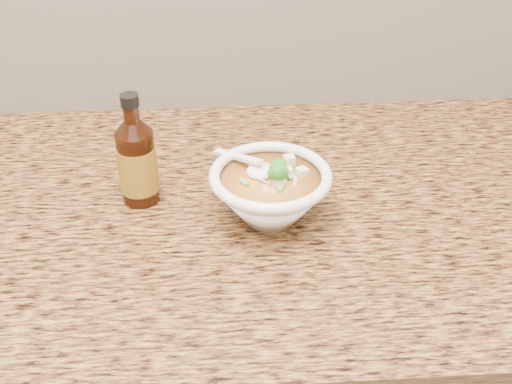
{
  "coord_description": "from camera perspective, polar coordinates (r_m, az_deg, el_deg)",
  "views": [
    {
      "loc": [
        0.14,
        0.9,
        1.46
      ],
      "look_at": [
        0.19,
        1.63,
        0.94
      ],
      "focal_mm": 45.0,
      "sensor_mm": 36.0,
      "label": 1
    }
  ],
  "objects": [
    {
      "name": "hot_sauce_bottle",
      "position": [
        0.94,
        -10.51,
        2.62
      ],
      "size": [
        0.07,
        0.07,
        0.17
      ],
      "rotation": [
        0.0,
        0.0,
        -0.16
      ],
      "color": "#3B1708",
      "rests_on": "counter_slab"
    },
    {
      "name": "soup_bowl",
      "position": [
        0.9,
        1.27,
        -0.15
      ],
      "size": [
        0.17,
        0.17,
        0.1
      ],
      "rotation": [
        0.0,
        0.0,
        0.3
      ],
      "color": "white",
      "rests_on": "counter_slab"
    },
    {
      "name": "counter_slab",
      "position": [
        0.98,
        -11.28,
        -2.07
      ],
      "size": [
        4.0,
        0.68,
        0.04
      ],
      "primitive_type": "cube",
      "color": "olive",
      "rests_on": "cabinet"
    }
  ]
}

